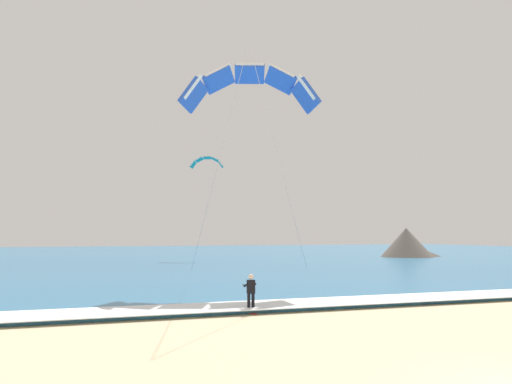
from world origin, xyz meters
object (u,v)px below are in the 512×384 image
(kite_distant, at_px, (207,161))
(kite_primary, at_px, (250,84))
(kitesurfer, at_px, (251,291))
(surfboard, at_px, (251,312))

(kite_distant, bearing_deg, kite_primary, -97.46)
(kite_distant, bearing_deg, kitesurfer, -99.49)
(kitesurfer, relative_size, kite_distant, 0.38)
(surfboard, bearing_deg, kitesurfer, 90.67)
(kite_primary, bearing_deg, kitesurfer, -106.80)
(kitesurfer, xyz_separation_m, kite_distant, (7.17, 42.88, 12.42))
(surfboard, height_order, kite_primary, kite_primary)
(kite_primary, relative_size, kite_distant, 3.07)
(surfboard, bearing_deg, kite_distant, 80.51)
(surfboard, height_order, kitesurfer, kitesurfer)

